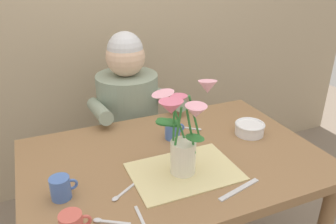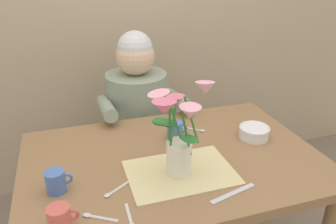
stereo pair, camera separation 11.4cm
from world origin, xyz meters
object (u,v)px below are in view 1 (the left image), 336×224
Objects in this scene: ceramic_bowl at (250,128)px; dinner_knife at (239,189)px; flower_vase at (183,131)px; seated_person at (130,130)px; ceramic_mug at (173,130)px; tea_cup at (61,188)px.

ceramic_bowl reaches higher than dinner_knife.
ceramic_bowl is at bearing 20.76° from flower_vase.
seated_person is 5.97× the size of dinner_knife.
ceramic_mug reaches higher than dinner_knife.
seated_person is at bearing 89.10° from flower_vase.
ceramic_mug is at bearing 84.18° from dinner_knife.
dinner_knife is (0.13, -0.91, 0.18)m from seated_person.
ceramic_bowl is at bearing 35.78° from dinner_knife.
seated_person is 3.22× the size of flower_vase.
seated_person is 0.93m from dinner_knife.
ceramic_mug is at bearing 73.56° from flower_vase.
flower_vase is at bearing 115.18° from dinner_knife.
ceramic_bowl is at bearing -55.45° from seated_person.
flower_vase is 2.59× the size of ceramic_bowl.
flower_vase is 3.79× the size of ceramic_mug.
seated_person is 0.86m from tea_cup.
tea_cup is at bearing -171.53° from ceramic_bowl.
seated_person reaches higher than ceramic_mug.
flower_vase is 3.79× the size of tea_cup.
dinner_knife is 0.61m from tea_cup.
seated_person is at bearing 97.83° from ceramic_mug.
dinner_knife is (-0.28, -0.33, -0.03)m from ceramic_bowl.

